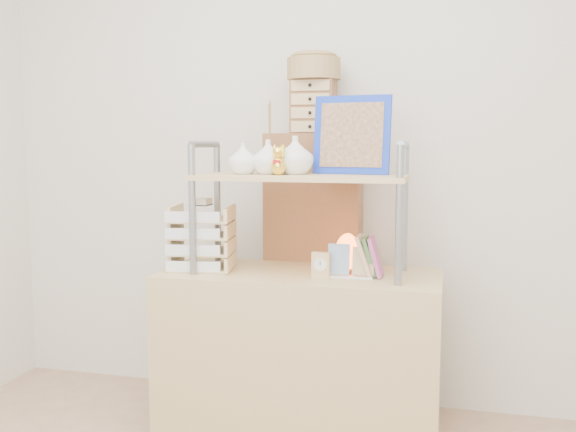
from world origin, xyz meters
name	(u,v)px	position (x,y,z in m)	size (l,w,h in m)	color
room_shell	(238,10)	(0.00, 0.39, 1.69)	(3.42, 3.41, 2.61)	silver
desk	(300,357)	(0.00, 1.20, 0.38)	(1.20, 0.50, 0.75)	tan
cabinet	(314,273)	(-0.02, 1.57, 0.68)	(0.45, 0.24, 1.35)	brown
hutch	(297,169)	(-0.02, 1.21, 1.19)	(0.90, 0.34, 0.76)	gray
letter_tray	(202,241)	(-0.44, 1.17, 0.88)	(0.29, 0.28, 0.31)	tan
salt_lamp	(347,253)	(0.20, 1.25, 0.84)	(0.11, 0.11, 0.17)	brown
desk_clock	(321,265)	(0.11, 1.12, 0.80)	(0.08, 0.04, 0.11)	tan
postcard_stand	(350,268)	(0.23, 1.15, 0.79)	(0.20, 0.06, 0.14)	white
drawer_chest	(314,107)	(-0.02, 1.55, 1.48)	(0.20, 0.16, 0.25)	brown
woven_basket	(314,69)	(-0.02, 1.55, 1.65)	(0.25, 0.25, 0.10)	olive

